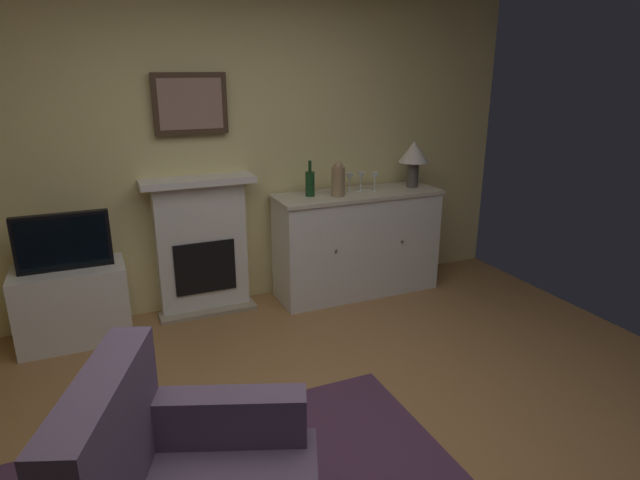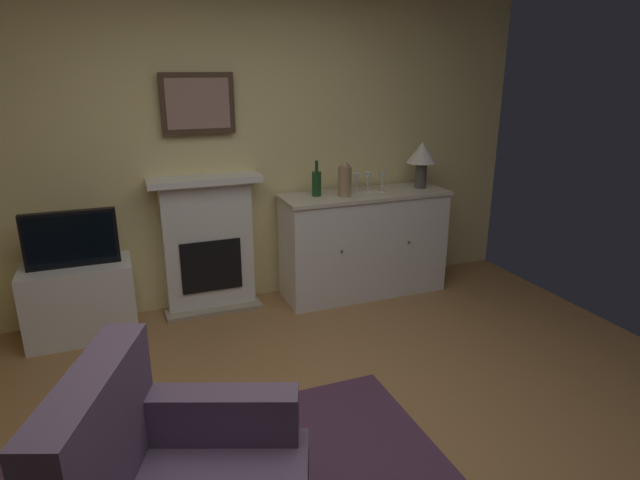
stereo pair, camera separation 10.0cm
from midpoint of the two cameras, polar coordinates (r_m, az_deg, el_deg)
The scene contains 13 objects.
ground_plane at distance 2.94m, azimuth 2.36°, elevation -23.66°, with size 5.28×4.51×0.10m, color #9E7042.
wall_rear at distance 4.34m, azimuth -9.48°, elevation 11.61°, with size 5.28×0.06×2.88m, color #EAD68C.
fireplace_unit at distance 4.37m, azimuth -11.21°, elevation -0.43°, with size 0.87×0.30×1.10m.
framed_picture at distance 4.21m, azimuth -12.24°, elevation 14.06°, with size 0.55×0.04×0.45m.
sideboard_cabinet at distance 4.63m, azimuth 5.31°, elevation -0.37°, with size 1.44×0.49×0.90m.
table_lamp at distance 4.72m, azimuth 11.44°, elevation 8.81°, with size 0.26×0.26×0.40m.
wine_bottle at distance 4.35m, azimuth 0.29°, elevation 6.10°, with size 0.08×0.08×0.29m.
wine_glass_left at distance 4.48m, azimuth 4.57°, elevation 6.57°, with size 0.07×0.07×0.16m.
wine_glass_center at distance 4.53m, azimuth 5.78°, elevation 6.68°, with size 0.07×0.07×0.16m.
wine_glass_right at distance 4.54m, azimuth 7.31°, elevation 6.64°, with size 0.07×0.07×0.16m.
vase_decorative at distance 4.35m, azimuth 3.32°, elevation 6.50°, with size 0.11×0.11×0.28m.
tv_cabinet at distance 4.26m, azimuth -23.60°, elevation -5.98°, with size 0.75×0.42×0.56m.
tv_set at distance 4.08m, azimuth -24.44°, elevation 0.09°, with size 0.62×0.07×0.40m.
Camera 2 is at (-0.86, -2.02, 1.90)m, focal length 29.95 mm.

